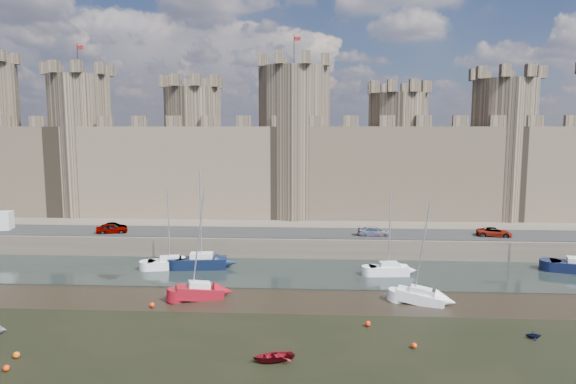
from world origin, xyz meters
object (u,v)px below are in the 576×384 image
at_px(car_2, 374,232).
at_px(sailboat_5, 421,296).
at_px(sailboat_0, 170,263).
at_px(car_1, 114,227).
at_px(car_0, 112,229).
at_px(sailboat_1, 202,262).
at_px(sailboat_4, 200,291).
at_px(sailboat_2, 389,269).
at_px(car_3, 494,232).

height_order(car_2, sailboat_5, sailboat_5).
bearing_deg(sailboat_0, car_1, 123.40).
bearing_deg(sailboat_5, car_0, 170.56).
xyz_separation_m(sailboat_1, sailboat_4, (2.17, -10.43, -0.11)).
bearing_deg(sailboat_2, sailboat_5, -83.90).
height_order(car_1, car_3, car_3).
bearing_deg(car_1, car_0, -175.53).
bearing_deg(car_3, sailboat_1, 111.88).
xyz_separation_m(car_3, sailboat_1, (-35.88, -8.13, -2.21)).
height_order(car_0, sailboat_2, sailboat_2).
relative_size(sailboat_0, sailboat_1, 0.80).
bearing_deg(sailboat_0, sailboat_5, -34.99).
xyz_separation_m(car_0, sailboat_2, (34.80, -8.83, -2.40)).
height_order(sailboat_1, sailboat_5, sailboat_1).
xyz_separation_m(car_0, car_2, (34.13, 0.35, -0.07)).
bearing_deg(car_1, sailboat_1, -134.36).
distance_m(sailboat_1, sailboat_2, 21.36).
bearing_deg(car_2, sailboat_5, -171.73).
distance_m(sailboat_4, sailboat_5, 20.88).
bearing_deg(sailboat_4, sailboat_5, -19.44).
relative_size(car_3, sailboat_0, 0.46).
xyz_separation_m(sailboat_2, sailboat_5, (1.74, -8.93, -0.07)).
distance_m(car_1, car_3, 49.91).
bearing_deg(car_3, car_1, 97.92).
bearing_deg(sailboat_4, car_3, 9.48).
distance_m(sailboat_0, sailboat_1, 3.69).
height_order(car_1, sailboat_2, sailboat_2).
height_order(sailboat_1, sailboat_4, sailboat_1).
bearing_deg(car_2, sailboat_1, 111.03).
height_order(car_0, sailboat_1, sailboat_1).
relative_size(car_1, sailboat_0, 0.36).
bearing_deg(sailboat_1, sailboat_0, 177.72).
distance_m(car_2, sailboat_4, 25.95).
bearing_deg(sailboat_4, car_0, 112.10).
distance_m(car_3, sailboat_5, 22.72).
xyz_separation_m(car_1, car_3, (49.90, -1.04, 0.05)).
bearing_deg(sailboat_4, car_2, 25.04).
height_order(sailboat_0, sailboat_2, sailboat_2).
relative_size(sailboat_4, sailboat_5, 1.11).
bearing_deg(car_3, sailboat_0, 111.13).
xyz_separation_m(car_2, sailboat_4, (-18.47, -18.08, -2.33)).
relative_size(car_2, sailboat_4, 0.39).
bearing_deg(sailboat_1, sailboat_4, -85.04).
height_order(car_3, sailboat_0, sailboat_0).
bearing_deg(car_3, sailboat_5, 154.50).
relative_size(car_0, car_2, 0.95).
bearing_deg(car_2, car_3, -87.49).
relative_size(car_0, sailboat_4, 0.37).
height_order(car_0, car_2, car_0).
relative_size(car_2, car_3, 0.96).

